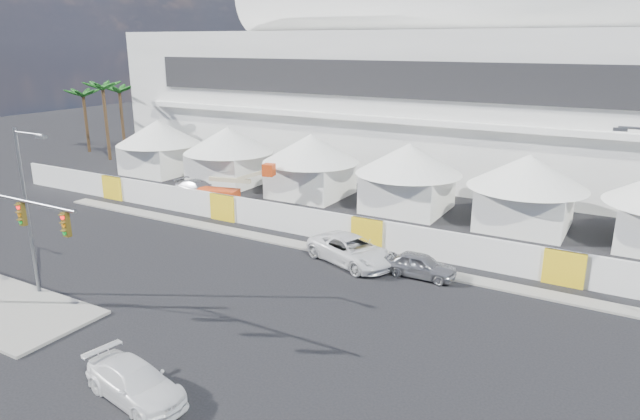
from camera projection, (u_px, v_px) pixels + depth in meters
The scene contains 13 objects.
ground at pixel (133, 314), 28.35m from camera, with size 160.00×160.00×0.00m, color black.
median_island at pixel (3, 309), 28.71m from camera, with size 10.00×5.00×0.15m, color gray.
far_curb at pixel (598, 305), 29.14m from camera, with size 80.00×1.20×0.12m, color gray.
stadium at pixel (513, 79), 55.96m from camera, with size 80.00×24.80×21.98m.
tent_row at pixel (357, 166), 47.14m from camera, with size 53.40×8.40×5.40m.
hoarding_fence at pixel (368, 233), 37.23m from camera, with size 70.00×0.25×2.00m, color white.
palm_cluster at pixel (120, 96), 66.91m from camera, with size 10.60×10.60×8.55m.
sedan_silver at pixel (420, 265), 32.66m from camera, with size 4.15×1.67×1.42m, color #A1A2A6.
pickup_curb at pixel (352, 250), 34.62m from camera, with size 6.01×2.77×1.67m, color white.
pickup_near at pixel (135, 382), 21.46m from camera, with size 4.76×1.93×1.38m, color white.
lot_car_c at pixel (199, 189), 49.57m from camera, with size 4.86×1.98×1.41m, color silver.
streetlight_median at pixel (28, 201), 29.07m from camera, with size 2.43×0.24×8.78m.
boom_lift at pixel (224, 192), 47.66m from camera, with size 7.10×2.34×3.51m.
Camera 1 is at (20.91, -17.61, 13.03)m, focal length 32.00 mm.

